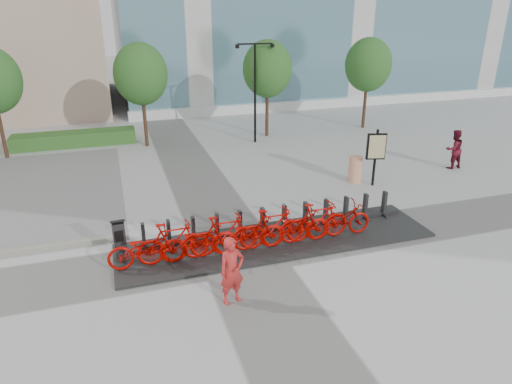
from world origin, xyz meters
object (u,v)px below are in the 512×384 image
object	(u,v)px
pedestrian	(454,149)
worker_red	(232,271)
construction_barrel	(355,169)
kiosk	(120,240)
bike_0	(146,248)
map_sign	(376,149)

from	to	relation	value
pedestrian	worker_red	bearing A→B (deg)	27.59
pedestrian	construction_barrel	world-z (taller)	pedestrian
kiosk	worker_red	bearing A→B (deg)	-52.66
bike_0	kiosk	xyz separation A→B (m)	(-0.66, 0.55, 0.07)
worker_red	pedestrian	size ratio (longest dim) A/B	1.00
bike_0	worker_red	xyz separation A→B (m)	(1.81, -2.17, 0.24)
worker_red	bike_0	bearing A→B (deg)	117.28
bike_0	pedestrian	bearing A→B (deg)	-72.04
map_sign	bike_0	bearing A→B (deg)	-143.64
bike_0	map_sign	distance (m)	9.89
kiosk	worker_red	distance (m)	3.67
construction_barrel	map_sign	world-z (taller)	map_sign
bike_0	worker_red	bearing A→B (deg)	-140.23
bike_0	kiosk	size ratio (longest dim) A/B	1.63
construction_barrel	pedestrian	bearing A→B (deg)	1.93
kiosk	pedestrian	xyz separation A→B (m)	(14.26, 3.86, 0.17)
worker_red	pedestrian	world-z (taller)	pedestrian
kiosk	map_sign	size ratio (longest dim) A/B	0.55
worker_red	map_sign	xyz separation A→B (m)	(7.36, 5.79, 0.65)
map_sign	worker_red	bearing A→B (deg)	-126.99
pedestrian	construction_barrel	xyz separation A→B (m)	(-4.91, -0.17, -0.34)
bike_0	map_sign	xyz separation A→B (m)	(9.17, 3.62, 0.89)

